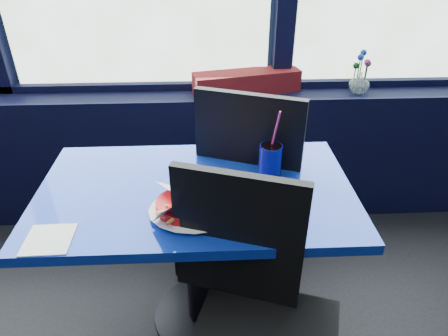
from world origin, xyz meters
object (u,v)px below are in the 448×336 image
near_table (197,225)px  flower_vase (360,80)px  chair_near_front (252,305)px  soda_cup (270,161)px  ketchup_bottle (240,136)px  planter_box (247,82)px  chair_near_back (234,175)px  food_basket (197,204)px

near_table → flower_vase: bearing=42.8°
chair_near_front → soda_cup: bearing=95.3°
ketchup_bottle → planter_box: bearing=82.1°
chair_near_front → chair_near_back: size_ratio=0.94×
chair_near_front → flower_vase: flower_vase is taller
planter_box → food_basket: (-0.27, -1.02, -0.07)m
near_table → planter_box: size_ratio=2.02×
food_basket → ketchup_bottle: (0.18, 0.37, 0.07)m
food_basket → soda_cup: 0.36m
ketchup_bottle → food_basket: bearing=-115.7°
food_basket → ketchup_bottle: ketchup_bottle is taller
planter_box → ketchup_bottle: size_ratio=2.46×
food_basket → chair_near_front: bearing=-78.7°
chair_near_front → soda_cup: 0.55m
chair_near_front → planter_box: size_ratio=1.68×
soda_cup → planter_box: bearing=91.1°
food_basket → ketchup_bottle: size_ratio=1.46×
chair_near_front → soda_cup: size_ratio=3.34×
chair_near_back → planter_box: size_ratio=1.78×
near_table → food_basket: 0.27m
planter_box → soda_cup: size_ratio=1.99×
near_table → ketchup_bottle: 0.41m
flower_vase → chair_near_front: bearing=-120.1°
food_basket → soda_cup: bearing=15.4°
flower_vase → food_basket: 1.34m
chair_near_front → flower_vase: bearing=78.5°
chair_near_front → planter_box: bearing=104.2°
chair_near_front → ketchup_bottle: chair_near_front is taller
planter_box → soda_cup: soda_cup is taller
ketchup_bottle → soda_cup: size_ratio=0.81×
near_table → soda_cup: size_ratio=4.03×
chair_near_back → soda_cup: size_ratio=3.54×
planter_box → ketchup_bottle: ketchup_bottle is taller
chair_near_front → food_basket: bearing=141.9°
planter_box → chair_near_front: bearing=-106.9°
flower_vase → near_table: bearing=-137.2°
chair_near_back → food_basket: chair_near_back is taller
chair_near_front → food_basket: 0.38m
chair_near_back → soda_cup: bearing=137.3°
chair_near_back → planter_box: chair_near_back is taller
near_table → planter_box: (0.28, 0.87, 0.29)m
chair_near_back → near_table: bearing=82.5°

